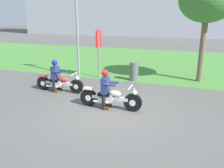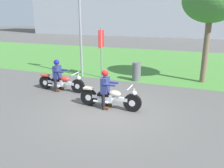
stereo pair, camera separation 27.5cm
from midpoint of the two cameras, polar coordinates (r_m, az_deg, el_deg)
ground at (r=8.05m, az=0.28°, el=-6.77°), size 120.00×120.00×0.00m
grass_verge at (r=17.24m, az=12.32°, el=5.44°), size 60.00×12.00×0.01m
motorcycle_lead at (r=8.17m, az=0.49°, el=-3.49°), size 2.29×0.66×0.88m
rider_lead at (r=8.09m, az=-0.62°, el=-0.50°), size 0.56×0.48×1.40m
motorcycle_follow at (r=10.30m, az=-11.64°, el=0.35°), size 2.25×0.66×0.86m
rider_follow at (r=10.28m, az=-12.57°, el=2.72°), size 0.56×0.48×1.38m
tree_roadside at (r=12.10m, az=24.00°, el=18.40°), size 2.63×2.63×4.96m
streetlight_pole at (r=12.42m, az=-6.74°, el=16.47°), size 0.96×0.20×5.04m
trash_can at (r=11.79m, az=6.73°, el=3.05°), size 0.44×0.44×0.94m
sign_banner at (r=12.11m, az=-2.00°, el=9.53°), size 0.08×0.60×2.60m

